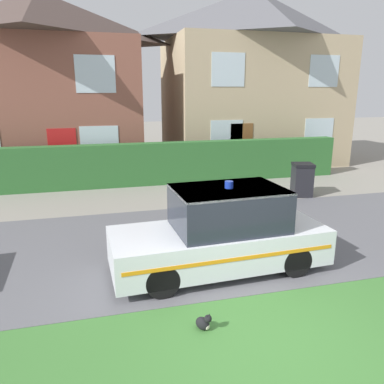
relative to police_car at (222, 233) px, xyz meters
The scene contains 9 objects.
ground_plane 2.37m from the police_car, 92.35° to the right, with size 80.00×80.00×0.00m, color gray.
road_strip 1.67m from the police_car, 93.54° to the left, with size 28.00×5.15×0.01m, color #5B5B60.
lawn_verge 2.38m from the police_car, 92.33° to the right, with size 28.00×2.34×0.01m, color #3D7533.
garden_hedge 7.29m from the police_car, 90.47° to the left, with size 14.58×0.53×1.56m, color #2D662D.
police_car is the anchor object (origin of this frame).
cat 2.09m from the police_car, 116.24° to the right, with size 0.26×0.33×0.29m.
house_left 12.27m from the police_car, 110.28° to the left, with size 7.80×6.64×7.32m.
house_right 12.70m from the police_car, 64.74° to the left, with size 8.27×5.67×7.91m.
wheelie_bin 6.21m from the police_car, 45.60° to the left, with size 0.78×0.80×1.10m.
Camera 1 is at (-2.15, -4.13, 3.38)m, focal length 35.00 mm.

